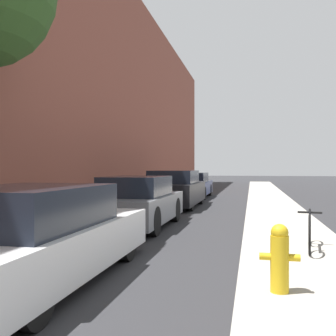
# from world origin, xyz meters

# --- Properties ---
(ground_plane) EXTENTS (120.00, 120.00, 0.00)m
(ground_plane) POSITION_xyz_m (0.00, 16.00, 0.00)
(ground_plane) COLOR #28282B
(sidewalk_left) EXTENTS (2.00, 52.00, 0.12)m
(sidewalk_left) POSITION_xyz_m (-2.90, 16.00, 0.06)
(sidewalk_left) COLOR #9E998E
(sidewalk_left) RESTS_ON ground
(sidewalk_right) EXTENTS (2.00, 52.00, 0.12)m
(sidewalk_right) POSITION_xyz_m (2.90, 16.00, 0.06)
(sidewalk_right) COLOR #9E998E
(sidewalk_right) RESTS_ON ground
(building_facade_left) EXTENTS (0.70, 52.00, 10.88)m
(building_facade_left) POSITION_xyz_m (-4.25, 16.00, 5.44)
(building_facade_left) COLOR brown
(building_facade_left) RESTS_ON ground
(parked_car_white) EXTENTS (1.87, 4.68, 1.33)m
(parked_car_white) POSITION_xyz_m (-0.85, 5.42, 0.63)
(parked_car_white) COLOR black
(parked_car_white) RESTS_ON ground
(parked_car_grey) EXTENTS (1.70, 4.14, 1.35)m
(parked_car_grey) POSITION_xyz_m (-0.88, 10.55, 0.65)
(parked_car_grey) COLOR black
(parked_car_grey) RESTS_ON ground
(parked_car_black) EXTENTS (1.90, 4.53, 1.46)m
(parked_car_black) POSITION_xyz_m (-0.94, 15.99, 0.70)
(parked_car_black) COLOR black
(parked_car_black) RESTS_ON ground
(parked_car_navy) EXTENTS (1.71, 4.43, 1.31)m
(parked_car_navy) POSITION_xyz_m (-1.00, 21.11, 0.63)
(parked_car_navy) COLOR black
(parked_car_navy) RESTS_ON ground
(fire_hydrant) EXTENTS (0.47, 0.21, 0.80)m
(fire_hydrant) POSITION_xyz_m (2.41, 5.33, 0.53)
(fire_hydrant) COLOR gold
(fire_hydrant) RESTS_ON sidewalk_right
(bicycle) EXTENTS (0.44, 1.66, 0.68)m
(bicycle) POSITION_xyz_m (3.11, 7.96, 0.47)
(bicycle) COLOR black
(bicycle) RESTS_ON sidewalk_right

